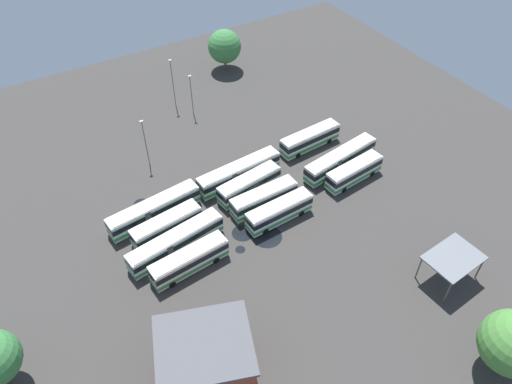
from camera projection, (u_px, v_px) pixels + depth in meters
ground_plane at (258, 199)px, 75.50m from camera, size 107.17×107.17×0.00m
bus_row0_slot0 at (189, 260)px, 64.69m from camera, size 11.10×3.43×3.34m
bus_row0_slot1 at (176, 242)px, 66.91m from camera, size 14.43×4.48×3.34m
bus_row0_slot2 at (167, 226)px, 69.12m from camera, size 10.62×3.68×3.34m
bus_row0_slot3 at (154, 210)px, 71.34m from camera, size 14.40×3.99×3.34m
bus_row1_slot0 at (279, 211)px, 71.14m from camera, size 10.49×2.94×3.34m
bus_row1_slot1 at (264, 198)px, 73.10m from camera, size 10.65×2.74×3.34m
bus_row1_slot2 at (249, 184)px, 75.27m from camera, size 10.86×3.85×3.34m
bus_row1_slot3 at (239, 172)px, 77.26m from camera, size 14.35×3.47×3.34m
bus_row2_slot0 at (354, 172)px, 77.38m from camera, size 10.37×3.49×3.34m
bus_row2_slot1 at (340, 159)px, 79.56m from camera, size 14.43×4.53×3.34m
bus_row2_slot3 at (310, 139)px, 83.46m from camera, size 11.30×3.19×3.34m
depot_building at (205, 356)px, 54.05m from camera, size 13.00×12.16×5.24m
maintenance_shelter at (454, 258)px, 62.01m from camera, size 7.43×5.75×4.35m
lamp_post_near_entrance at (173, 82)px, 90.02m from camera, size 0.56×0.28×9.76m
lamp_post_by_building at (145, 141)px, 78.19m from camera, size 0.56×0.28×8.70m
lamp_post_mid_lot at (191, 93)px, 88.67m from camera, size 0.56×0.28×8.14m
tree_east_edge at (225, 46)px, 100.15m from camera, size 6.84×6.84×8.55m
puddle_centre_drain at (243, 233)px, 70.47m from camera, size 3.20×3.20×0.01m
puddle_back_corner at (141, 204)px, 74.70m from camera, size 2.39×2.39×0.01m
puddle_between_rows at (267, 237)px, 69.98m from camera, size 4.32×4.32×0.01m
puddle_near_shelter at (240, 250)px, 68.26m from camera, size 1.42×1.42×0.01m
puddle_front_lane at (174, 200)px, 75.39m from camera, size 4.18×4.18×0.01m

